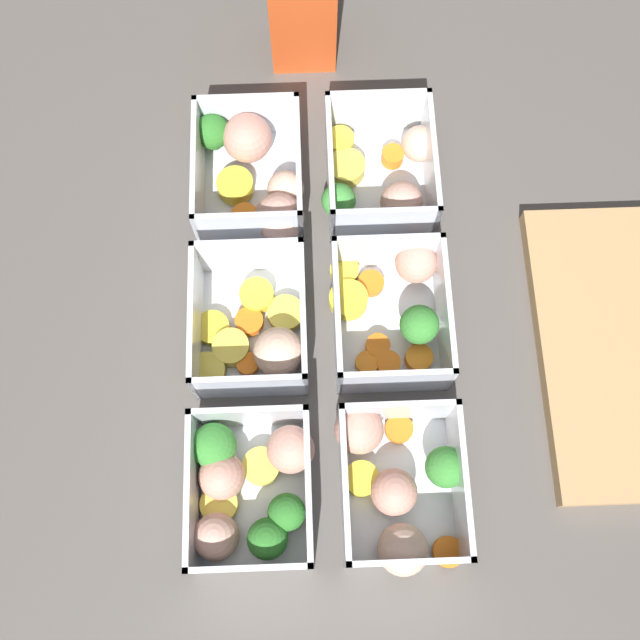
{
  "coord_description": "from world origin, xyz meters",
  "views": [
    {
      "loc": [
        0.21,
        -0.01,
        0.68
      ],
      "look_at": [
        0.0,
        0.0,
        0.02
      ],
      "focal_mm": 42.0,
      "sensor_mm": 36.0,
      "label": 1
    }
  ],
  "objects_px": {
    "container_far_right": "(397,485)",
    "container_near_left": "(254,174)",
    "container_far_left": "(381,174)",
    "container_far_center": "(394,309)",
    "container_near_right": "(248,488)",
    "container_near_center": "(255,332)"
  },
  "relations": [
    {
      "from": "container_far_left",
      "to": "container_far_right",
      "type": "distance_m",
      "value": 0.3
    },
    {
      "from": "container_near_left",
      "to": "container_far_left",
      "type": "height_order",
      "value": "same"
    },
    {
      "from": "container_near_right",
      "to": "container_near_center",
      "type": "bearing_deg",
      "value": 177.16
    },
    {
      "from": "container_near_center",
      "to": "container_far_right",
      "type": "bearing_deg",
      "value": 40.27
    },
    {
      "from": "container_far_center",
      "to": "container_near_left",
      "type": "bearing_deg",
      "value": -138.24
    },
    {
      "from": "container_near_right",
      "to": "container_far_right",
      "type": "xyz_separation_m",
      "value": [
        0.0,
        0.13,
        -0.0
      ]
    },
    {
      "from": "container_near_left",
      "to": "container_near_right",
      "type": "xyz_separation_m",
      "value": [
        0.3,
        -0.01,
        -0.0
      ]
    },
    {
      "from": "container_far_left",
      "to": "container_far_center",
      "type": "distance_m",
      "value": 0.14
    },
    {
      "from": "container_near_right",
      "to": "container_far_right",
      "type": "distance_m",
      "value": 0.13
    },
    {
      "from": "container_near_center",
      "to": "container_near_right",
      "type": "xyz_separation_m",
      "value": [
        0.14,
        -0.01,
        0.0
      ]
    },
    {
      "from": "container_near_center",
      "to": "container_far_left",
      "type": "xyz_separation_m",
      "value": [
        -0.16,
        0.13,
        0.0
      ]
    },
    {
      "from": "container_near_right",
      "to": "container_far_right",
      "type": "bearing_deg",
      "value": 89.0
    },
    {
      "from": "container_near_right",
      "to": "container_far_left",
      "type": "xyz_separation_m",
      "value": [
        -0.3,
        0.13,
        -0.0
      ]
    },
    {
      "from": "container_near_right",
      "to": "container_near_left",
      "type": "bearing_deg",
      "value": 178.48
    },
    {
      "from": "container_near_left",
      "to": "container_near_right",
      "type": "distance_m",
      "value": 0.3
    },
    {
      "from": "container_near_right",
      "to": "container_far_center",
      "type": "bearing_deg",
      "value": 139.18
    },
    {
      "from": "container_far_left",
      "to": "container_near_left",
      "type": "bearing_deg",
      "value": -91.53
    },
    {
      "from": "container_far_right",
      "to": "container_near_left",
      "type": "bearing_deg",
      "value": -158.45
    },
    {
      "from": "container_far_left",
      "to": "container_far_center",
      "type": "height_order",
      "value": "same"
    },
    {
      "from": "container_near_center",
      "to": "container_far_left",
      "type": "relative_size",
      "value": 1.0
    },
    {
      "from": "container_near_center",
      "to": "container_far_center",
      "type": "distance_m",
      "value": 0.13
    },
    {
      "from": "container_near_left",
      "to": "container_near_center",
      "type": "relative_size",
      "value": 1.12
    }
  ]
}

